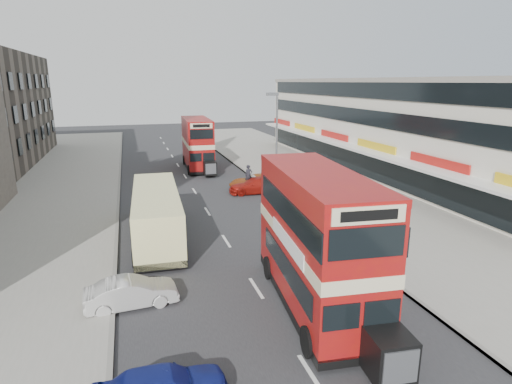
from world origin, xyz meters
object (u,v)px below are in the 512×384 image
object	(u,v)px
bus_main	(317,240)
car_left_front	(131,293)
bus_second	(197,143)
street_lamp	(276,135)
coach	(157,213)
pedestrian_near	(323,190)
car_right_b	(257,182)
cyclist	(249,181)
car_right_a	(257,185)

from	to	relation	value
bus_main	car_left_front	world-z (taller)	bus_main
bus_second	car_left_front	world-z (taller)	bus_second
street_lamp	coach	size ratio (longest dim) A/B	0.80
coach	pedestrian_near	world-z (taller)	coach
bus_second	car_right_b	xyz separation A→B (m)	(3.34, -10.41, -2.02)
coach	cyclist	size ratio (longest dim) A/B	4.73
car_left_front	pedestrian_near	bearing A→B (deg)	-55.41
car_right_a	cyclist	distance (m)	1.32
coach	bus_second	bearing A→B (deg)	76.51
car_left_front	car_right_b	size ratio (longest dim) A/B	0.78
coach	cyclist	distance (m)	12.64
bus_second	car_right_b	bearing A→B (deg)	110.33
coach	car_right_b	world-z (taller)	coach
car_right_a	pedestrian_near	xyz separation A→B (m)	(3.76, -4.64, 0.48)
street_lamp	cyclist	distance (m)	4.64
coach	car_left_front	distance (m)	7.87
coach	car_right_b	xyz separation A→B (m)	(8.96, 9.36, -0.91)
pedestrian_near	coach	bearing A→B (deg)	-0.57
car_left_front	car_right_a	world-z (taller)	car_right_a
street_lamp	coach	distance (m)	13.63
car_left_front	car_right_b	xyz separation A→B (m)	(10.54, 17.00, 0.05)
car_left_front	coach	bearing A→B (deg)	-15.99
bus_second	cyclist	world-z (taller)	bus_second
car_right_a	pedestrian_near	size ratio (longest dim) A/B	2.31
car_left_front	car_right_a	bearing A→B (deg)	-36.94
street_lamp	pedestrian_near	distance (m)	6.35
car_right_a	car_right_b	bearing A→B (deg)	167.76
street_lamp	car_left_front	size ratio (longest dim) A/B	2.19
street_lamp	bus_second	distance (m)	12.50
cyclist	car_left_front	bearing A→B (deg)	-125.94
car_right_b	cyclist	world-z (taller)	cyclist
cyclist	street_lamp	bearing A→B (deg)	-36.15
bus_main	pedestrian_near	world-z (taller)	bus_main
car_right_b	coach	bearing A→B (deg)	-45.34
car_right_a	street_lamp	bearing A→B (deg)	99.56
bus_main	car_right_b	size ratio (longest dim) A/B	2.13
car_right_a	cyclist	world-z (taller)	cyclist
car_right_b	pedestrian_near	distance (m)	6.71
pedestrian_near	car_right_a	bearing A→B (deg)	-67.74
bus_main	car_right_a	size ratio (longest dim) A/B	2.21
street_lamp	car_right_b	distance (m)	4.44
bus_main	coach	distance (m)	11.34
street_lamp	pedestrian_near	world-z (taller)	street_lamp
pedestrian_near	cyclist	xyz separation A→B (m)	(-4.08, 5.92, -0.38)
car_right_b	pedestrian_near	bearing A→B (deg)	28.99
street_lamp	cyclist	world-z (taller)	street_lamp
car_right_b	pedestrian_near	xyz separation A→B (m)	(3.41, -5.77, 0.48)
car_right_a	cyclist	bearing A→B (deg)	-160.50
street_lamp	bus_second	bearing A→B (deg)	112.20
bus_main	pedestrian_near	xyz separation A→B (m)	(6.71, 13.34, -1.73)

